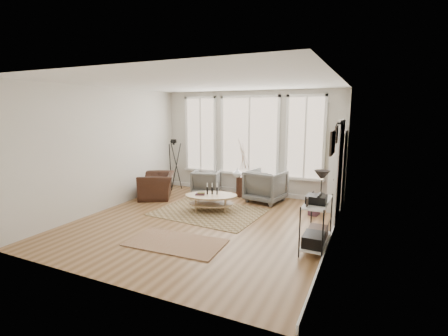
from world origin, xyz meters
The scene contains 17 objects.
room centered at (0.02, 0.03, 1.43)m, with size 5.50×5.54×2.90m.
bay_window centered at (0.00, 2.71, 1.61)m, with size 4.14×0.12×2.24m.
door centered at (2.57, 1.15, 1.12)m, with size 0.09×1.06×2.22m.
bookcase centered at (2.44, 2.23, 0.96)m, with size 0.31×0.85×2.06m.
low_shelf centered at (2.38, -0.30, 0.51)m, with size 0.38×1.08×1.30m.
wall_art centered at (2.58, -0.27, 1.88)m, with size 0.04×0.88×0.44m.
rug_main centered at (-0.22, 0.66, 0.01)m, with size 2.40×1.80×0.01m, color brown.
rug_runner centered at (0.07, -1.18, 0.01)m, with size 1.73×0.96×0.01m, color brown.
coffee_table centered at (-0.23, 0.80, 0.30)m, with size 1.43×1.17×0.57m.
armchair_left centered at (-1.07, 2.16, 0.34)m, with size 0.74×0.76×0.69m, color #63635F.
armchair_right centered at (0.70, 2.13, 0.42)m, with size 0.89×0.92×0.83m, color #63635F.
side_table centered at (-0.05, 2.39, 0.76)m, with size 0.37×0.37×1.57m.
vase centered at (-0.15, 2.20, 0.69)m, with size 0.24×0.24×0.25m, color silver.
accent_chair centered at (-2.12, 1.23, 0.34)m, with size 0.91×1.04×0.68m, color #361E15.
tripod_camera centered at (-2.23, 2.28, 0.70)m, with size 0.53×0.53×1.51m.
book_stack_near centered at (2.05, 1.97, 0.10)m, with size 0.23×0.30×0.19m, color maroon.
book_stack_far centered at (2.05, 1.51, 0.08)m, with size 0.20×0.26×0.16m, color maroon.
Camera 1 is at (3.18, -5.82, 2.36)m, focal length 26.00 mm.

